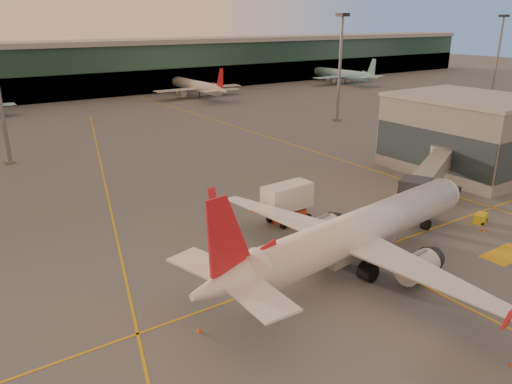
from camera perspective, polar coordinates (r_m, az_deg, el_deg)
ground at (r=49.77m, az=12.08°, el=-10.51°), size 600.00×600.00×0.00m
taxi_markings at (r=81.33m, az=-14.97°, el=1.14°), size 100.12×173.00×0.01m
terminal at (r=174.51m, az=-24.29°, el=12.45°), size 400.00×20.00×17.60m
gate_building at (r=89.68m, az=22.85°, el=6.10°), size 18.40×22.40×12.60m
mast_east_near at (r=126.48m, az=9.61°, el=14.66°), size 2.40×2.40×25.60m
mast_east_far at (r=188.33m, az=26.01°, el=14.47°), size 2.40×2.40×25.60m
main_airplane at (r=51.35m, az=11.18°, el=-4.71°), size 38.96×35.22×11.76m
jet_bridge at (r=74.41m, az=19.59°, el=2.24°), size 21.97×12.84×5.83m
catering_truck at (r=62.17m, az=3.65°, el=-1.04°), size 6.62×3.23×5.02m
gpu_cart at (r=68.79m, az=24.30°, el=-2.76°), size 2.33×1.78×1.20m
pushback_tug at (r=76.23m, az=18.04°, el=0.18°), size 3.36×1.84×1.73m
cone_nose at (r=66.41m, az=24.55°, el=-3.86°), size 0.44×0.44×0.56m
cone_tail at (r=42.60m, az=-6.52°, el=-15.36°), size 0.38×0.38×0.48m
cone_wing_left at (r=66.43m, az=-0.64°, el=-1.99°), size 0.50×0.50×0.64m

